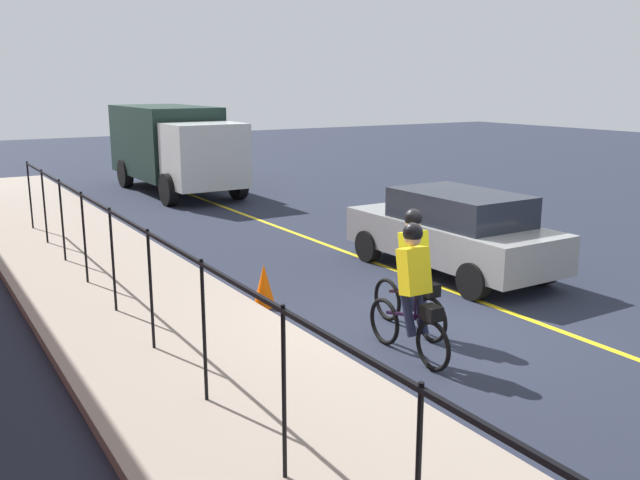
{
  "coord_description": "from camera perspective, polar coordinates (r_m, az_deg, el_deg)",
  "views": [
    {
      "loc": [
        -7.42,
        6.41,
        3.56
      ],
      "look_at": [
        2.1,
        0.55,
        1.0
      ],
      "focal_mm": 38.77,
      "sensor_mm": 36.0,
      "label": 1
    }
  ],
  "objects": [
    {
      "name": "cyclist_lead",
      "position": [
        9.02,
        7.64,
        -4.31
      ],
      "size": [
        1.71,
        0.37,
        1.83
      ],
      "rotation": [
        0.0,
        0.0,
        -0.03
      ],
      "color": "black",
      "rests_on": "ground"
    },
    {
      "name": "ground_plane",
      "position": [
        10.44,
        8.74,
        -7.21
      ],
      "size": [
        80.0,
        80.0,
        0.0
      ],
      "primitive_type": "plane",
      "color": "#222735"
    },
    {
      "name": "traffic_cone_near",
      "position": [
        11.24,
        -4.64,
        -3.75
      ],
      "size": [
        0.36,
        0.36,
        0.7
      ],
      "primitive_type": "cone",
      "color": "#FD5C03",
      "rests_on": "ground"
    },
    {
      "name": "lane_line_centre",
      "position": [
        11.49,
        14.88,
        -5.59
      ],
      "size": [
        36.0,
        0.12,
        0.01
      ],
      "primitive_type": "cube",
      "color": "yellow",
      "rests_on": "ground"
    },
    {
      "name": "box_truck_background",
      "position": [
        23.39,
        -12.0,
        7.69
      ],
      "size": [
        6.72,
        2.56,
        2.78
      ],
      "rotation": [
        0.0,
        0.0,
        3.15
      ],
      "color": "#1A2F27",
      "rests_on": "ground"
    },
    {
      "name": "sidewalk",
      "position": [
        8.74,
        -8.86,
        -10.78
      ],
      "size": [
        40.0,
        3.2,
        0.15
      ],
      "primitive_type": "cube",
      "color": "gray",
      "rests_on": "ground"
    },
    {
      "name": "cyclist_follow",
      "position": [
        9.98,
        7.68,
        -2.63
      ],
      "size": [
        1.71,
        0.37,
        1.83
      ],
      "rotation": [
        0.0,
        0.0,
        -0.03
      ],
      "color": "black",
      "rests_on": "ground"
    },
    {
      "name": "iron_fence",
      "position": [
        9.1,
        -13.91,
        -1.7
      ],
      "size": [
        17.95,
        0.04,
        1.6
      ],
      "color": "black",
      "rests_on": "sidewalk"
    },
    {
      "name": "patrol_sedan",
      "position": [
        13.28,
        10.94,
        0.77
      ],
      "size": [
        4.41,
        1.95,
        1.58
      ],
      "rotation": [
        0.0,
        0.0,
        0.01
      ],
      "color": "gray",
      "rests_on": "ground"
    }
  ]
}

